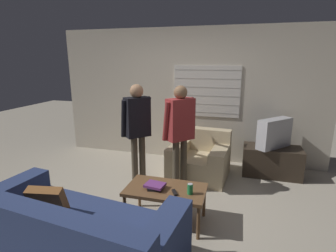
{
  "coord_description": "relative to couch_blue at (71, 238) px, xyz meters",
  "views": [
    {
      "loc": [
        0.99,
        -2.98,
        1.94
      ],
      "look_at": [
        -0.01,
        0.63,
        1.0
      ],
      "focal_mm": 28.0,
      "sensor_mm": 36.0,
      "label": 1
    }
  ],
  "objects": [
    {
      "name": "armchair_beige",
      "position": [
        0.86,
        2.39,
        -0.01
      ],
      "size": [
        1.02,
        0.94,
        0.77
      ],
      "rotation": [
        0.0,
        0.0,
        3.05
      ],
      "color": "#C6B289",
      "rests_on": "ground_plane"
    },
    {
      "name": "couch_blue",
      "position": [
        0.0,
        0.0,
        0.0
      ],
      "size": [
        2.16,
        1.2,
        0.81
      ],
      "rotation": [
        0.0,
        0.0,
        -0.12
      ],
      "color": "navy",
      "rests_on": "ground_plane"
    },
    {
      "name": "book_stack",
      "position": [
        0.54,
        0.89,
        0.17
      ],
      "size": [
        0.25,
        0.21,
        0.06
      ],
      "color": "black",
      "rests_on": "coffee_table"
    },
    {
      "name": "person_right_standing",
      "position": [
        0.63,
        1.79,
        0.7
      ],
      "size": [
        0.52,
        0.78,
        1.6
      ],
      "rotation": [
        0.0,
        0.0,
        0.85
      ],
      "color": "#4C4233",
      "rests_on": "ground_plane"
    },
    {
      "name": "spare_remote",
      "position": [
        0.8,
        0.84,
        0.15
      ],
      "size": [
        0.1,
        0.13,
        0.02
      ],
      "rotation": [
        0.0,
        0.0,
        0.5
      ],
      "color": "black",
      "rests_on": "coffee_table"
    },
    {
      "name": "ground_plane",
      "position": [
        0.47,
        1.15,
        -0.31
      ],
      "size": [
        16.0,
        16.0,
        0.0
      ],
      "primitive_type": "plane",
      "color": "#B2A893"
    },
    {
      "name": "tv",
      "position": [
        2.05,
        2.73,
        0.44
      ],
      "size": [
        0.6,
        0.63,
        0.5
      ],
      "rotation": [
        0.0,
        0.0,
        3.97
      ],
      "color": "#B2B2B7",
      "rests_on": "tv_stand"
    },
    {
      "name": "tv_stand",
      "position": [
        2.05,
        2.73,
        -0.06
      ],
      "size": [
        0.95,
        0.48,
        0.5
      ],
      "color": "#33281E",
      "rests_on": "ground_plane"
    },
    {
      "name": "person_left_standing",
      "position": [
        -0.04,
        1.8,
        0.7
      ],
      "size": [
        0.46,
        0.74,
        1.6
      ],
      "rotation": [
        0.0,
        0.0,
        0.81
      ],
      "color": "#4C4233",
      "rests_on": "ground_plane"
    },
    {
      "name": "soda_can",
      "position": [
        0.97,
        0.88,
        0.2
      ],
      "size": [
        0.07,
        0.07,
        0.13
      ],
      "color": "#238E47",
      "rests_on": "coffee_table"
    },
    {
      "name": "wall_back",
      "position": [
        0.48,
        3.18,
        0.97
      ],
      "size": [
        5.2,
        0.08,
        2.55
      ],
      "color": "beige",
      "rests_on": "ground_plane"
    },
    {
      "name": "coffee_table",
      "position": [
        0.66,
        0.94,
        0.09
      ],
      "size": [
        0.96,
        0.54,
        0.45
      ],
      "color": "brown",
      "rests_on": "ground_plane"
    }
  ]
}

